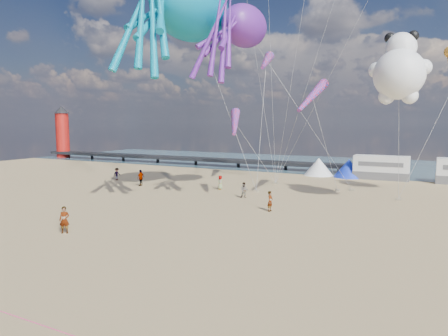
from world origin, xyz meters
The scene contains 25 objects.
ground centered at (0.00, 0.00, 0.00)m, with size 120.00×120.00×0.00m, color tan.
water centered at (0.00, 55.00, 0.02)m, with size 120.00×120.00×0.00m, color #375A69.
pier centered at (-28.00, 44.00, 1.00)m, with size 60.00×3.00×0.50m, color black.
lighthouse centered at (-56.00, 44.00, 4.50)m, with size 2.60×2.60×9.00m, color #A5140F.
motorhome_0 centered at (6.00, 40.00, 1.50)m, with size 6.60×2.50×3.00m, color silver.
tent_white centered at (-2.00, 40.00, 1.20)m, with size 4.00×4.00×2.40m, color white.
tent_blue centered at (2.00, 40.00, 1.20)m, with size 4.00×4.00×2.40m, color #1933CC.
rope_line centered at (0.00, -5.00, 0.02)m, with size 0.03×0.03×34.00m, color #F2338C.
standing_person centered at (-9.83, 3.89, 0.89)m, with size 0.65×0.43×1.79m, color tan.
beachgoer_0 centered at (-8.71, 23.78, 0.75)m, with size 0.55×0.36×1.50m, color #7F6659.
beachgoer_1 centered at (-4.35, 20.43, 0.76)m, with size 0.74×0.48×1.52m, color #7F6659.
beachgoer_2 centered at (-23.38, 23.87, 0.78)m, with size 0.76×0.59×1.57m, color #7F6659.
beachgoer_3 centered at (-17.88, 21.72, 0.94)m, with size 1.21×0.69×1.87m, color #7F6659.
beachgoer_5 centered at (-0.09, 16.17, 0.84)m, with size 1.55×0.49×1.67m, color #7F6659.
sandbag_a centered at (-4.58, 24.07, 0.11)m, with size 0.50×0.35×0.22m, color gray.
sandbag_b centered at (4.21, 29.32, 0.11)m, with size 0.50×0.35×0.22m, color gray.
sandbag_c centered at (8.98, 25.97, 0.11)m, with size 0.50×0.35×0.22m, color gray.
sandbag_d centered at (2.90, 28.29, 0.11)m, with size 0.50×0.35×0.22m, color gray.
sandbag_e centered at (-4.59, 30.03, 0.11)m, with size 0.50×0.35×0.22m, color gray.
kite_octopus_teal centered at (-9.49, 19.19, 18.12)m, with size 4.90×11.44×13.07m, color #047EA0, non-canonical shape.
kite_octopus_purple centered at (-4.97, 21.64, 16.32)m, with size 3.84×8.97×10.25m, color #5E1F8A, non-canonical shape.
kite_panda centered at (8.74, 22.29, 11.18)m, with size 5.01×4.72×7.08m, color white, non-canonical shape.
windsock_left centered at (-5.46, 28.76, 14.02)m, with size 1.10×6.16×6.16m, color red, non-canonical shape.
windsock_mid centered at (1.09, 24.00, 9.73)m, with size 1.00×6.75×6.75m, color red, non-canonical shape.
windsock_right centered at (-5.22, 20.14, 7.23)m, with size 0.90×4.38×4.38m, color red, non-canonical shape.
Camera 1 is at (11.17, -14.10, 7.29)m, focal length 32.00 mm.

